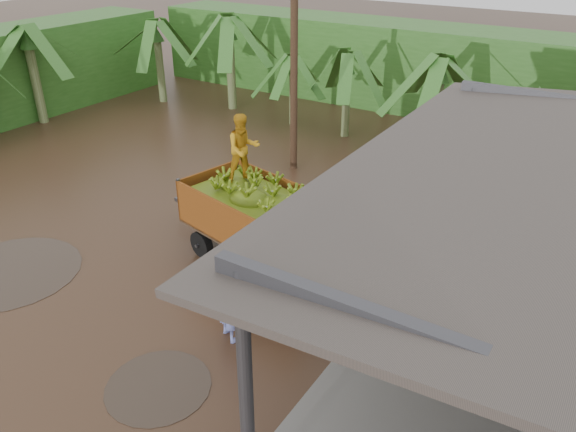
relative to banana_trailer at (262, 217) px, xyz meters
The scene contains 7 objects.
ground 2.77m from the banana_trailer, 138.19° to the right, with size 100.00×100.00×0.00m, color black.
hedge_north 14.87m from the banana_trailer, 104.94° to the left, with size 22.00×3.00×3.60m, color #2D661E.
banana_trailer is the anchor object (origin of this frame).
man_blue 2.88m from the banana_trailer, 68.99° to the right, with size 0.68×0.45×1.88m, color #7F8EE9.
man_grey 3.32m from the banana_trailer, ahead, with size 1.14×0.48×1.95m, color gray.
utility_pole 6.79m from the banana_trailer, 114.91° to the left, with size 1.20×0.24×8.44m.
banana_plants 8.62m from the banana_trailer, 148.92° to the left, with size 24.57×21.23×4.17m.
Camera 1 is at (8.69, -7.99, 7.56)m, focal length 35.00 mm.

